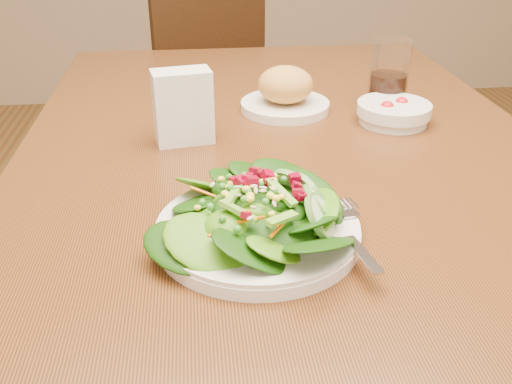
{
  "coord_description": "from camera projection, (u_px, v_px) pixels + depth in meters",
  "views": [
    {
      "loc": [
        -0.15,
        -0.84,
        1.14
      ],
      "look_at": [
        -0.08,
        -0.23,
        0.8
      ],
      "focal_mm": 40.0,
      "sensor_mm": 36.0,
      "label": 1
    }
  ],
  "objects": [
    {
      "name": "dining_table",
      "position": [
        288.0,
        207.0,
        0.98
      ],
      "size": [
        0.9,
        1.4,
        0.75
      ],
      "color": "brown",
      "rests_on": "ground_plane"
    },
    {
      "name": "chair_far",
      "position": [
        199.0,
        98.0,
        2.05
      ],
      "size": [
        0.53,
        0.53,
        0.88
      ],
      "rotation": [
        0.0,
        0.0,
        3.53
      ],
      "color": "#331A0C",
      "rests_on": "ground_plane"
    },
    {
      "name": "salad_plate",
      "position": [
        265.0,
        219.0,
        0.7
      ],
      "size": [
        0.26,
        0.25,
        0.07
      ],
      "rotation": [
        0.0,
        0.0,
        0.03
      ],
      "color": "white",
      "rests_on": "dining_table"
    },
    {
      "name": "bread_plate",
      "position": [
        285.0,
        93.0,
        1.1
      ],
      "size": [
        0.17,
        0.17,
        0.09
      ],
      "color": "white",
      "rests_on": "dining_table"
    },
    {
      "name": "tomato_bowl",
      "position": [
        394.0,
        112.0,
        1.05
      ],
      "size": [
        0.13,
        0.13,
        0.04
      ],
      "color": "white",
      "rests_on": "dining_table"
    },
    {
      "name": "drinking_glass",
      "position": [
        389.0,
        79.0,
        1.11
      ],
      "size": [
        0.08,
        0.08,
        0.13
      ],
      "color": "silver",
      "rests_on": "dining_table"
    },
    {
      "name": "napkin_holder",
      "position": [
        183.0,
        105.0,
        0.95
      ],
      "size": [
        0.1,
        0.07,
        0.12
      ],
      "rotation": [
        0.0,
        0.0,
        0.18
      ],
      "color": "white",
      "rests_on": "dining_table"
    }
  ]
}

